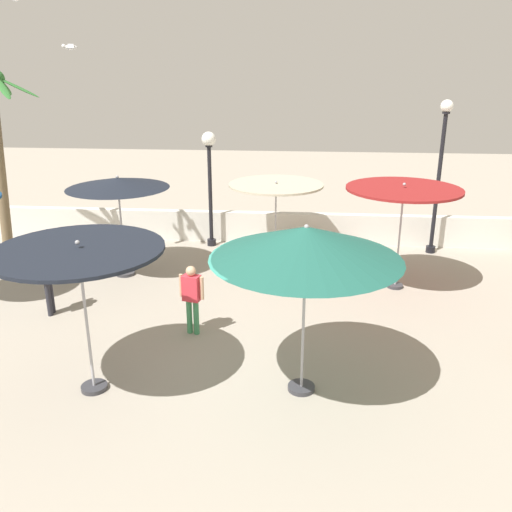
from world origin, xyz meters
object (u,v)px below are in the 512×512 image
at_px(patio_umbrella_3, 79,256).
at_px(lamp_post_1, 440,164).
at_px(seagull_2, 70,47).
at_px(patio_umbrella_1, 118,184).
at_px(lamp_post_0, 210,170).
at_px(guest_0, 192,294).
at_px(patio_umbrella_0, 404,192).
at_px(guest_1, 47,274).
at_px(patio_umbrella_2, 306,243).
at_px(patio_umbrella_4, 276,189).

distance_m(patio_umbrella_3, lamp_post_1, 11.14).
bearing_deg(seagull_2, patio_umbrella_3, -68.99).
distance_m(patio_umbrella_1, lamp_post_0, 3.37).
height_order(patio_umbrella_1, guest_0, patio_umbrella_1).
height_order(patio_umbrella_3, seagull_2, seagull_2).
height_order(patio_umbrella_0, seagull_2, seagull_2).
xyz_separation_m(patio_umbrella_1, guest_1, (-0.92, -2.59, -1.54)).
height_order(patio_umbrella_2, seagull_2, seagull_2).
xyz_separation_m(patio_umbrella_0, guest_1, (-8.20, -2.32, -1.52)).
bearing_deg(patio_umbrella_0, lamp_post_1, 62.42).
height_order(patio_umbrella_3, guest_1, patio_umbrella_3).
bearing_deg(lamp_post_1, guest_0, -136.72).
height_order(patio_umbrella_3, lamp_post_1, lamp_post_1).
bearing_deg(patio_umbrella_1, guest_0, -51.77).
distance_m(patio_umbrella_0, lamp_post_0, 6.12).
bearing_deg(guest_1, patio_umbrella_2, -24.09).
height_order(patio_umbrella_1, lamp_post_1, lamp_post_1).
bearing_deg(patio_umbrella_0, seagull_2, 174.63).
relative_size(patio_umbrella_3, seagull_2, 2.61).
height_order(patio_umbrella_4, lamp_post_0, lamp_post_0).
bearing_deg(patio_umbrella_4, patio_umbrella_2, -82.97).
distance_m(patio_umbrella_0, patio_umbrella_4, 3.71).
bearing_deg(patio_umbrella_0, patio_umbrella_4, 150.90).
height_order(lamp_post_0, guest_0, lamp_post_0).
height_order(patio_umbrella_0, guest_1, patio_umbrella_0).
height_order(lamp_post_0, seagull_2, seagull_2).
distance_m(patio_umbrella_1, seagull_2, 3.57).
relative_size(patio_umbrella_1, patio_umbrella_2, 0.87).
bearing_deg(lamp_post_0, patio_umbrella_4, -30.07).
bearing_deg(guest_0, lamp_post_0, 95.70).
bearing_deg(patio_umbrella_2, patio_umbrella_0, 64.05).
bearing_deg(guest_0, guest_1, 169.41).
bearing_deg(guest_0, patio_umbrella_3, -120.79).
height_order(patio_umbrella_1, patio_umbrella_4, patio_umbrella_1).
bearing_deg(guest_0, lamp_post_1, 43.28).
bearing_deg(lamp_post_1, patio_umbrella_0, -117.58).
xyz_separation_m(patio_umbrella_0, lamp_post_0, (-5.33, 3.01, -0.08)).
height_order(lamp_post_1, guest_1, lamp_post_1).
relative_size(lamp_post_1, seagull_2, 4.25).
bearing_deg(patio_umbrella_0, patio_umbrella_3, -139.29).
bearing_deg(guest_1, patio_umbrella_0, 15.83).
distance_m(patio_umbrella_0, guest_1, 8.65).
bearing_deg(patio_umbrella_2, guest_1, 155.91).
height_order(guest_0, guest_1, guest_1).
bearing_deg(guest_1, seagull_2, 93.47).
height_order(patio_umbrella_1, guest_1, patio_umbrella_1).
bearing_deg(lamp_post_0, patio_umbrella_3, -95.18).
bearing_deg(patio_umbrella_4, guest_0, -107.57).
xyz_separation_m(lamp_post_1, guest_1, (-9.72, -5.24, -1.74)).
height_order(lamp_post_1, seagull_2, seagull_2).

